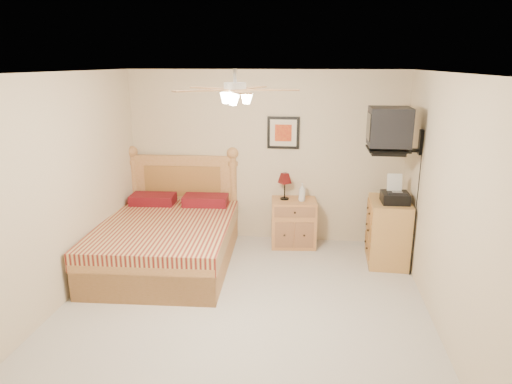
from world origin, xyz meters
TOP-DOWN VIEW (x-y plane):
  - floor at (0.00, 0.00)m, footprint 4.50×4.50m
  - ceiling at (0.00, 0.00)m, footprint 4.00×4.50m
  - wall_back at (0.00, 2.25)m, footprint 4.00×0.04m
  - wall_front at (0.00, -2.25)m, footprint 4.00×0.04m
  - wall_left at (-2.00, 0.00)m, footprint 0.04×4.50m
  - wall_right at (2.00, 0.00)m, footprint 0.04×4.50m
  - bed at (-1.17, 1.12)m, footprint 1.76×2.24m
  - nightstand at (0.46, 2.00)m, footprint 0.68×0.54m
  - table_lamp at (0.32, 2.03)m, footprint 0.24×0.24m
  - lotion_bottle at (0.57, 1.97)m, footprint 0.12×0.12m
  - framed_picture at (0.27, 2.23)m, footprint 0.46×0.04m
  - dresser at (1.73, 1.58)m, footprint 0.52×0.74m
  - fax_machine at (1.76, 1.49)m, footprint 0.35×0.37m
  - magazine_lower at (1.65, 1.82)m, footprint 0.26×0.29m
  - magazine_upper at (1.65, 1.83)m, footprint 0.29×0.34m
  - wall_tv at (1.75, 1.34)m, footprint 0.56×0.46m
  - ceiling_fan at (0.00, -0.20)m, footprint 1.14×1.14m

SIDE VIEW (x-z plane):
  - floor at x=0.00m, z-range 0.00..0.00m
  - nightstand at x=0.46m, z-range 0.00..0.69m
  - dresser at x=1.73m, z-range 0.00..0.86m
  - bed at x=-1.17m, z-range 0.00..1.40m
  - lotion_bottle at x=0.57m, z-range 0.69..0.95m
  - magazine_lower at x=1.65m, z-range 0.86..0.88m
  - table_lamp at x=0.32m, z-range 0.69..1.07m
  - magazine_upper at x=1.65m, z-range 0.88..0.90m
  - fax_machine at x=1.76m, z-range 0.86..1.21m
  - wall_back at x=0.00m, z-range 0.00..2.50m
  - wall_front at x=0.00m, z-range 0.00..2.50m
  - wall_left at x=-2.00m, z-range 0.00..2.50m
  - wall_right at x=2.00m, z-range 0.00..2.50m
  - framed_picture at x=0.27m, z-range 1.39..1.85m
  - wall_tv at x=1.75m, z-range 1.52..2.10m
  - ceiling_fan at x=0.00m, z-range 2.22..2.50m
  - ceiling at x=0.00m, z-range 2.48..2.52m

